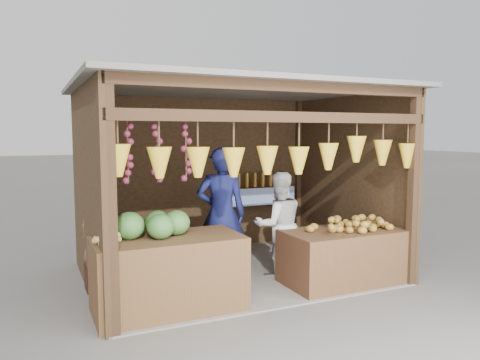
# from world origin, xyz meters

# --- Properties ---
(ground) EXTENTS (80.00, 80.00, 0.00)m
(ground) POSITION_xyz_m (0.00, 0.00, 0.00)
(ground) COLOR #514F49
(ground) RESTS_ON ground
(stall_structure) EXTENTS (4.30, 3.30, 2.66)m
(stall_structure) POSITION_xyz_m (-0.03, -0.04, 1.67)
(stall_structure) COLOR slate
(stall_structure) RESTS_ON ground
(back_shelf) EXTENTS (1.25, 0.32, 1.32)m
(back_shelf) POSITION_xyz_m (1.05, 1.28, 0.87)
(back_shelf) COLOR #382314
(back_shelf) RESTS_ON ground
(counter_left) EXTENTS (1.66, 0.85, 0.85)m
(counter_left) POSITION_xyz_m (-1.25, -1.01, 0.43)
(counter_left) COLOR #4E301A
(counter_left) RESTS_ON ground
(counter_right) EXTENTS (1.72, 0.85, 0.73)m
(counter_right) POSITION_xyz_m (1.21, -1.02, 0.36)
(counter_right) COLOR #482918
(counter_right) RESTS_ON ground
(stool) EXTENTS (0.34, 0.34, 0.32)m
(stool) POSITION_xyz_m (-1.87, 0.08, 0.16)
(stool) COLOR black
(stool) RESTS_ON ground
(man_standing) EXTENTS (0.78, 0.65, 1.84)m
(man_standing) POSITION_xyz_m (-0.28, -0.20, 0.92)
(man_standing) COLOR #121544
(man_standing) RESTS_ON ground
(woman_standing) EXTENTS (0.80, 0.67, 1.48)m
(woman_standing) POSITION_xyz_m (0.51, -0.40, 0.74)
(woman_standing) COLOR silver
(woman_standing) RESTS_ON ground
(vendor_seated) EXTENTS (0.58, 0.54, 1.00)m
(vendor_seated) POSITION_xyz_m (-1.87, 0.08, 0.82)
(vendor_seated) COLOR brown
(vendor_seated) RESTS_ON stool
(melon_pile) EXTENTS (1.00, 0.50, 0.32)m
(melon_pile) POSITION_xyz_m (-1.36, -0.94, 1.01)
(melon_pile) COLOR #144A13
(melon_pile) RESTS_ON counter_left
(tanfruit_pile) EXTENTS (0.34, 0.40, 0.13)m
(tanfruit_pile) POSITION_xyz_m (-1.92, -1.04, 0.92)
(tanfruit_pile) COLOR #9A8A47
(tanfruit_pile) RESTS_ON counter_left
(mango_pile) EXTENTS (1.40, 0.64, 0.22)m
(mango_pile) POSITION_xyz_m (1.23, -1.05, 0.84)
(mango_pile) COLOR #B64A18
(mango_pile) RESTS_ON counter_right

